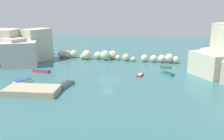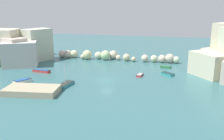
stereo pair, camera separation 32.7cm
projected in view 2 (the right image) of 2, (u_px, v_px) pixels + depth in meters
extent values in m
plane|color=#35666A|center=(107.00, 80.00, 53.81)|extent=(160.00, 160.00, 0.00)
cube|color=beige|center=(26.00, 49.00, 80.63)|extent=(7.54, 6.85, 3.91)
cube|color=beige|center=(21.00, 53.00, 66.53)|extent=(11.63, 11.76, 6.46)
cube|color=beige|center=(36.00, 47.00, 80.24)|extent=(7.62, 7.89, 5.09)
cube|color=beige|center=(38.00, 45.00, 71.91)|extent=(7.32, 8.83, 9.14)
cube|color=#C1B1A2|center=(15.00, 52.00, 66.13)|extent=(7.13, 6.46, 7.33)
cube|color=beige|center=(3.00, 46.00, 69.18)|extent=(9.12, 6.99, 9.31)
cube|color=#BCB4A4|center=(38.00, 49.00, 80.15)|extent=(5.98, 6.86, 3.88)
cube|color=beige|center=(215.00, 64.00, 57.04)|extent=(11.84, 11.79, 5.34)
cube|color=beige|center=(214.00, 58.00, 65.12)|extent=(6.85, 6.94, 4.66)
sphere|color=beige|center=(62.00, 54.00, 76.78)|extent=(2.26, 2.26, 2.26)
sphere|color=beige|center=(68.00, 54.00, 76.18)|extent=(2.35, 2.35, 2.35)
sphere|color=beige|center=(74.00, 54.00, 76.42)|extent=(2.35, 2.35, 2.35)
sphere|color=beige|center=(83.00, 57.00, 74.51)|extent=(1.40, 1.40, 1.40)
sphere|color=beige|center=(87.00, 55.00, 74.21)|extent=(2.72, 2.72, 2.72)
sphere|color=beige|center=(98.00, 55.00, 74.57)|extent=(2.19, 2.19, 2.19)
sphere|color=#BBD59B|center=(105.00, 55.00, 73.31)|extent=(2.80, 2.80, 2.80)
sphere|color=beige|center=(113.00, 55.00, 74.44)|extent=(2.57, 2.57, 2.57)
sphere|color=beige|center=(118.00, 58.00, 73.27)|extent=(1.44, 1.44, 1.44)
sphere|color=beige|center=(126.00, 57.00, 72.06)|extent=(2.09, 2.09, 2.09)
sphere|color=beige|center=(134.00, 59.00, 71.44)|extent=(1.38, 1.38, 1.38)
sphere|color=beige|center=(145.00, 58.00, 70.82)|extent=(2.08, 2.08, 2.08)
sphere|color=beige|center=(154.00, 59.00, 70.46)|extent=(1.98, 1.98, 1.98)
sphere|color=beige|center=(162.00, 59.00, 69.92)|extent=(2.18, 2.18, 2.18)
sphere|color=beige|center=(170.00, 58.00, 69.59)|extent=(2.57, 2.57, 2.57)
sphere|color=beige|center=(176.00, 60.00, 69.13)|extent=(1.92, 1.92, 1.92)
cube|color=tan|center=(32.00, 90.00, 45.68)|extent=(10.21, 6.29, 1.15)
cube|color=white|center=(23.00, 81.00, 52.01)|extent=(3.12, 3.82, 0.64)
cube|color=#242A29|center=(22.00, 80.00, 51.92)|extent=(3.06, 3.75, 0.06)
cube|color=#234C93|center=(22.00, 80.00, 51.92)|extent=(2.65, 3.25, 0.08)
cube|color=#307F45|center=(166.00, 67.00, 64.26)|extent=(2.78, 1.67, 0.41)
cube|color=#2C2C26|center=(166.00, 66.00, 64.20)|extent=(2.72, 1.63, 0.06)
cube|color=#2D7047|center=(166.00, 66.00, 64.20)|extent=(2.36, 1.42, 0.08)
cube|color=red|center=(140.00, 75.00, 56.96)|extent=(1.48, 2.70, 0.36)
cube|color=#1A2E34|center=(140.00, 74.00, 56.91)|extent=(1.45, 2.64, 0.06)
cube|color=#ADA89E|center=(140.00, 74.00, 56.91)|extent=(1.26, 2.29, 0.08)
cube|color=teal|center=(65.00, 85.00, 49.88)|extent=(2.29, 4.49, 0.56)
cube|color=#282F2B|center=(65.00, 83.00, 49.80)|extent=(2.24, 4.40, 0.06)
cylinder|color=silver|center=(65.00, 73.00, 49.28)|extent=(0.10, 0.10, 4.21)
cube|color=#CB3933|center=(41.00, 71.00, 60.09)|extent=(4.50, 1.69, 0.55)
cube|color=#1E2A2C|center=(41.00, 70.00, 60.02)|extent=(4.41, 1.65, 0.06)
cube|color=#234C93|center=(41.00, 70.00, 60.01)|extent=(3.82, 1.43, 0.08)
cube|color=teal|center=(168.00, 74.00, 57.60)|extent=(3.17, 2.97, 0.50)
cube|color=#1C3034|center=(168.00, 73.00, 57.53)|extent=(3.11, 2.92, 0.06)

